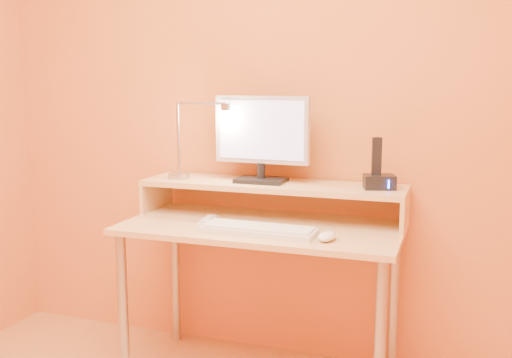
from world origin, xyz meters
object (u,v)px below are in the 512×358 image
at_px(keyboard, 258,231).
at_px(mouse, 327,236).
at_px(phone_dock, 379,182).
at_px(lamp_base, 179,176).
at_px(remote_control, 207,222).
at_px(monitor_panel, 262,130).

distance_m(keyboard, mouse, 0.29).
distance_m(phone_dock, keyboard, 0.56).
bearing_deg(phone_dock, mouse, -131.87).
bearing_deg(lamp_base, keyboard, -28.85).
xyz_separation_m(keyboard, remote_control, (-0.26, 0.09, -0.00)).
height_order(monitor_panel, remote_control, monitor_panel).
bearing_deg(keyboard, remote_control, 163.41).
height_order(monitor_panel, keyboard, monitor_panel).
bearing_deg(phone_dock, lamp_base, 165.65).
bearing_deg(monitor_panel, remote_control, -125.37).
bearing_deg(remote_control, lamp_base, 133.07).
height_order(lamp_base, phone_dock, phone_dock).
distance_m(monitor_panel, mouse, 0.63).
bearing_deg(monitor_panel, mouse, -38.28).
bearing_deg(mouse, phone_dock, 72.56).
bearing_deg(lamp_base, monitor_panel, 5.71).
relative_size(monitor_panel, lamp_base, 4.45).
bearing_deg(keyboard, lamp_base, 152.77).
relative_size(lamp_base, phone_dock, 0.77).
distance_m(lamp_base, phone_dock, 0.93).
relative_size(phone_dock, remote_control, 0.77).
xyz_separation_m(monitor_panel, remote_control, (-0.18, -0.22, -0.39)).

